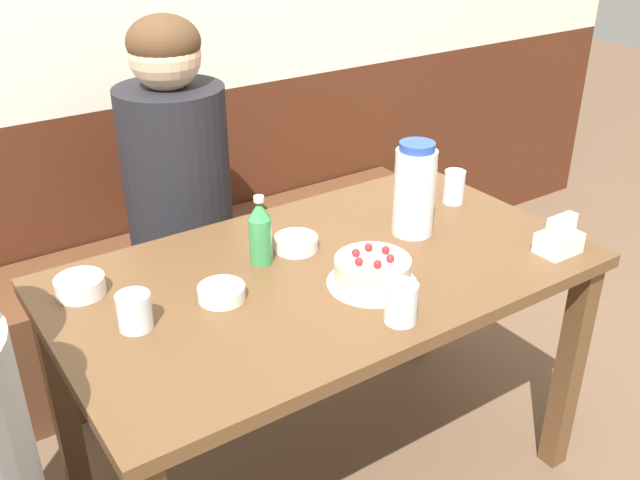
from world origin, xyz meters
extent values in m
plane|color=brown|center=(0.00, 0.00, 0.00)|extent=(12.00, 12.00, 0.00)
cube|color=#4C2314|center=(0.00, 1.05, 0.45)|extent=(4.80, 0.04, 0.91)
cube|color=#56331E|center=(0.00, 0.83, 0.22)|extent=(2.02, 0.38, 0.44)
cube|color=brown|center=(0.00, 0.00, 0.71)|extent=(1.35, 0.77, 0.03)
cube|color=brown|center=(0.63, -0.33, 0.35)|extent=(0.06, 0.06, 0.69)
cube|color=brown|center=(-0.63, 0.33, 0.35)|extent=(0.06, 0.06, 0.69)
cube|color=brown|center=(0.63, 0.33, 0.35)|extent=(0.06, 0.06, 0.69)
cylinder|color=white|center=(0.05, -0.13, 0.73)|extent=(0.22, 0.22, 0.01)
cylinder|color=beige|center=(0.05, -0.13, 0.77)|extent=(0.18, 0.18, 0.06)
sphere|color=red|center=(0.03, -0.17, 0.81)|extent=(0.02, 0.02, 0.02)
sphere|color=red|center=(0.07, -0.17, 0.81)|extent=(0.02, 0.02, 0.02)
sphere|color=red|center=(0.09, -0.13, 0.81)|extent=(0.02, 0.02, 0.02)
sphere|color=red|center=(0.06, -0.10, 0.81)|extent=(0.02, 0.02, 0.02)
sphere|color=red|center=(0.02, -0.10, 0.81)|extent=(0.02, 0.02, 0.02)
sphere|color=red|center=(0.00, -0.14, 0.81)|extent=(0.02, 0.02, 0.02)
cylinder|color=white|center=(0.31, 0.03, 0.85)|extent=(0.11, 0.11, 0.24)
cylinder|color=#28479E|center=(0.31, 0.03, 0.98)|extent=(0.10, 0.10, 0.02)
cylinder|color=#388E4C|center=(-0.12, 0.11, 0.79)|extent=(0.06, 0.06, 0.12)
cone|color=#388E4C|center=(-0.12, 0.11, 0.87)|extent=(0.06, 0.06, 0.05)
cylinder|color=silver|center=(-0.12, 0.11, 0.91)|extent=(0.03, 0.03, 0.01)
cube|color=white|center=(0.55, -0.28, 0.76)|extent=(0.11, 0.08, 0.05)
cube|color=white|center=(0.55, -0.28, 0.81)|extent=(0.09, 0.03, 0.05)
cylinder|color=white|center=(-0.01, 0.12, 0.75)|extent=(0.12, 0.12, 0.04)
cylinder|color=white|center=(-0.55, 0.22, 0.75)|extent=(0.12, 0.12, 0.04)
cylinder|color=white|center=(-0.29, 0.01, 0.75)|extent=(0.11, 0.11, 0.03)
cylinder|color=silver|center=(0.00, -0.29, 0.78)|extent=(0.07, 0.07, 0.09)
cylinder|color=silver|center=(0.55, 0.11, 0.78)|extent=(0.06, 0.06, 0.10)
cylinder|color=silver|center=(-0.50, 0.01, 0.77)|extent=(0.08, 0.08, 0.08)
cube|color=#33333D|center=(-0.11, 0.64, 0.23)|extent=(0.30, 0.34, 0.45)
cylinder|color=black|center=(-0.11, 0.64, 0.76)|extent=(0.33, 0.33, 0.61)
sphere|color=beige|center=(-0.11, 0.64, 1.16)|extent=(0.21, 0.21, 0.21)
ellipsoid|color=#4C331E|center=(-0.11, 0.64, 1.19)|extent=(0.21, 0.21, 0.16)
camera|label=1|loc=(-0.89, -1.29, 1.62)|focal=40.00mm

